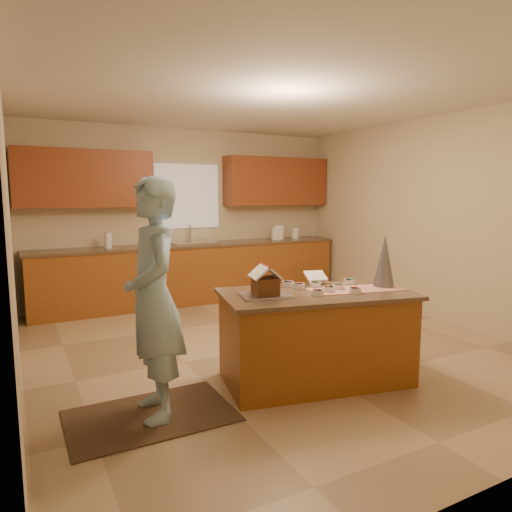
# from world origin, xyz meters

# --- Properties ---
(floor) EXTENTS (5.50, 5.50, 0.00)m
(floor) POSITION_xyz_m (0.00, 0.00, 0.00)
(floor) COLOR tan
(floor) RESTS_ON ground
(ceiling) EXTENTS (5.50, 5.50, 0.00)m
(ceiling) POSITION_xyz_m (0.00, 0.00, 2.70)
(ceiling) COLOR silver
(ceiling) RESTS_ON floor
(wall_back) EXTENTS (5.50, 5.50, 0.00)m
(wall_back) POSITION_xyz_m (0.00, 2.75, 1.35)
(wall_back) COLOR beige
(wall_back) RESTS_ON floor
(wall_left) EXTENTS (5.50, 5.50, 0.00)m
(wall_left) POSITION_xyz_m (-2.50, 0.00, 1.35)
(wall_left) COLOR beige
(wall_left) RESTS_ON floor
(wall_right) EXTENTS (5.50, 5.50, 0.00)m
(wall_right) POSITION_xyz_m (2.50, 0.00, 1.35)
(wall_right) COLOR beige
(wall_right) RESTS_ON floor
(stone_accent) EXTENTS (0.00, 2.50, 2.50)m
(stone_accent) POSITION_xyz_m (-2.48, -0.80, 1.25)
(stone_accent) COLOR gray
(stone_accent) RESTS_ON wall_left
(window_curtain) EXTENTS (1.05, 0.03, 1.00)m
(window_curtain) POSITION_xyz_m (0.00, 2.72, 1.65)
(window_curtain) COLOR white
(window_curtain) RESTS_ON wall_back
(back_counter_base) EXTENTS (4.80, 0.60, 0.88)m
(back_counter_base) POSITION_xyz_m (0.00, 2.45, 0.44)
(back_counter_base) COLOR brown
(back_counter_base) RESTS_ON floor
(back_counter_top) EXTENTS (4.85, 0.63, 0.04)m
(back_counter_top) POSITION_xyz_m (0.00, 2.45, 0.90)
(back_counter_top) COLOR brown
(back_counter_top) RESTS_ON back_counter_base
(upper_cabinet_left) EXTENTS (1.85, 0.35, 0.80)m
(upper_cabinet_left) POSITION_xyz_m (-1.55, 2.57, 1.90)
(upper_cabinet_left) COLOR brown
(upper_cabinet_left) RESTS_ON wall_back
(upper_cabinet_right) EXTENTS (1.85, 0.35, 0.80)m
(upper_cabinet_right) POSITION_xyz_m (1.55, 2.57, 1.90)
(upper_cabinet_right) COLOR brown
(upper_cabinet_right) RESTS_ON wall_back
(sink) EXTENTS (0.70, 0.45, 0.12)m
(sink) POSITION_xyz_m (0.00, 2.45, 0.89)
(sink) COLOR silver
(sink) RESTS_ON back_counter_top
(faucet) EXTENTS (0.03, 0.03, 0.28)m
(faucet) POSITION_xyz_m (0.00, 2.63, 1.06)
(faucet) COLOR silver
(faucet) RESTS_ON back_counter_top
(island_base) EXTENTS (1.74, 1.12, 0.79)m
(island_base) POSITION_xyz_m (-0.13, -1.01, 0.39)
(island_base) COLOR brown
(island_base) RESTS_ON floor
(island_top) EXTENTS (1.83, 1.21, 0.04)m
(island_top) POSITION_xyz_m (-0.13, -1.01, 0.80)
(island_top) COLOR brown
(island_top) RESTS_ON island_base
(table_runner) EXTENTS (0.94, 0.50, 0.01)m
(table_runner) POSITION_xyz_m (0.26, -1.09, 0.83)
(table_runner) COLOR red
(table_runner) RESTS_ON island_top
(baking_tray) EXTENTS (0.47, 0.38, 0.02)m
(baking_tray) POSITION_xyz_m (-0.62, -0.95, 0.83)
(baking_tray) COLOR silver
(baking_tray) RESTS_ON island_top
(cookbook) EXTENTS (0.22, 0.19, 0.08)m
(cookbook) POSITION_xyz_m (0.07, -0.70, 0.90)
(cookbook) COLOR white
(cookbook) RESTS_ON island_top
(tinsel_tree) EXTENTS (0.23, 0.23, 0.49)m
(tinsel_tree) POSITION_xyz_m (0.56, -1.11, 1.07)
(tinsel_tree) COLOR #9D9EA9
(tinsel_tree) RESTS_ON island_top
(rug) EXTENTS (1.22, 0.80, 0.01)m
(rug) POSITION_xyz_m (-1.64, -0.98, 0.01)
(rug) COLOR black
(rug) RESTS_ON floor
(boy) EXTENTS (0.47, 0.68, 1.80)m
(boy) POSITION_xyz_m (-1.59, -0.98, 0.91)
(boy) COLOR #A5D2EB
(boy) RESTS_ON rug
(canister_a) EXTENTS (0.15, 0.15, 0.21)m
(canister_a) POSITION_xyz_m (1.47, 2.45, 1.02)
(canister_a) COLOR white
(canister_a) RESTS_ON back_counter_top
(canister_b) EXTENTS (0.17, 0.17, 0.24)m
(canister_b) POSITION_xyz_m (1.54, 2.45, 1.04)
(canister_b) COLOR white
(canister_b) RESTS_ON back_counter_top
(canister_c) EXTENTS (0.13, 0.13, 0.19)m
(canister_c) POSITION_xyz_m (1.87, 2.45, 1.01)
(canister_c) COLOR white
(canister_c) RESTS_ON back_counter_top
(paper_towel) EXTENTS (0.10, 0.10, 0.22)m
(paper_towel) POSITION_xyz_m (-1.29, 2.45, 1.03)
(paper_towel) COLOR white
(paper_towel) RESTS_ON back_counter_top
(gingerbread_house) EXTENTS (0.29, 0.30, 0.25)m
(gingerbread_house) POSITION_xyz_m (-0.62, -0.95, 0.94)
(gingerbread_house) COLOR brown
(gingerbread_house) RESTS_ON baking_tray
(candy_bowls) EXTENTS (0.68, 0.64, 0.05)m
(candy_bowls) POSITION_xyz_m (-0.01, -0.95, 0.85)
(candy_bowls) COLOR red
(candy_bowls) RESTS_ON island_top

